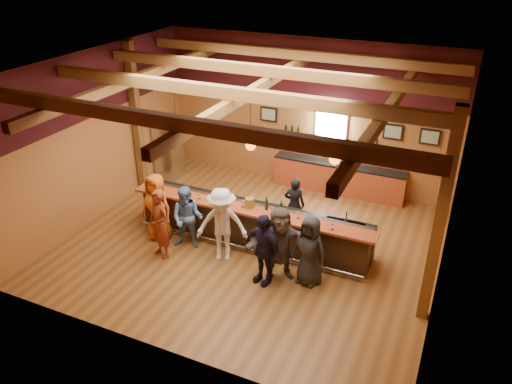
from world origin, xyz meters
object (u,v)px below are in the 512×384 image
customer_white (222,225)px  customer_dark (309,251)px  customer_brown (280,243)px  customer_redvest (159,224)px  customer_denim (187,218)px  ice_bucket (250,203)px  back_bar_cabinet (338,178)px  bar_counter (254,224)px  stainless_fridge (168,151)px  customer_navy (263,249)px  bottle_a (266,205)px  bartender (294,205)px  customer_orange (157,207)px

customer_white → customer_dark: customer_white is taller
customer_brown → customer_redvest: bearing=153.2°
customer_denim → ice_bucket: size_ratio=6.69×
back_bar_cabinet → bar_counter: bearing=-108.3°
customer_dark → ice_bucket: 2.03m
stainless_fridge → ice_bucket: size_ratio=7.29×
customer_white → customer_dark: size_ratio=1.12×
stainless_fridge → customer_navy: size_ratio=1.04×
bar_counter → ice_bucket: bearing=-93.5°
bar_counter → bottle_a: bearing=-23.0°
bar_counter → customer_dark: size_ratio=3.76×
bar_counter → customer_dark: bearing=-29.8°
bar_counter → customer_denim: bearing=-147.7°
customer_white → customer_brown: size_ratio=1.05×
customer_redvest → customer_white: customer_white is taller
bar_counter → customer_brown: (1.14, -1.11, 0.37)m
stainless_fridge → customer_denim: stainless_fridge is taller
bar_counter → back_bar_cabinet: size_ratio=1.57×
customer_brown → bartender: customer_brown is taller
bar_counter → back_bar_cabinet: (1.18, 3.57, -0.05)m
back_bar_cabinet → bartender: bartender is taller
customer_dark → ice_bucket: customer_dark is taller
bar_counter → customer_white: customer_white is taller
customer_white → customer_redvest: bearing=179.4°
bartender → customer_brown: bearing=92.3°
stainless_fridge → customer_brown: (5.25, -3.56, -0.01)m
customer_redvest → customer_white: (1.41, 0.51, 0.05)m
customer_orange → customer_redvest: size_ratio=1.01×
stainless_fridge → customer_orange: bearing=-61.4°
stainless_fridge → customer_orange: customer_orange is taller
stainless_fridge → customer_dark: (5.92, -3.49, -0.06)m
bar_counter → bartender: size_ratio=4.16×
bottle_a → back_bar_cabinet: bearing=78.2°
customer_redvest → customer_dark: customer_redvest is taller
bartender → customer_denim: bearing=31.8°
customer_dark → back_bar_cabinet: bearing=108.6°
customer_dark → bartender: bearing=129.5°
customer_orange → bartender: (3.04, 1.80, -0.15)m
customer_navy → customer_denim: bearing=-175.4°
customer_brown → customer_dark: (0.67, 0.08, -0.05)m
bar_counter → customer_white: bearing=-111.3°
customer_brown → bartender: 2.12m
customer_navy → bartender: 2.39m
customer_redvest → customer_dark: 3.64m
back_bar_cabinet → bottle_a: (-0.78, -3.74, 0.77)m
bar_counter → customer_brown: customer_brown is taller
bar_counter → customer_navy: 1.71m
customer_navy → bottle_a: size_ratio=5.08×
bar_counter → customer_navy: customer_navy is taller
back_bar_cabinet → customer_dark: bearing=-82.3°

